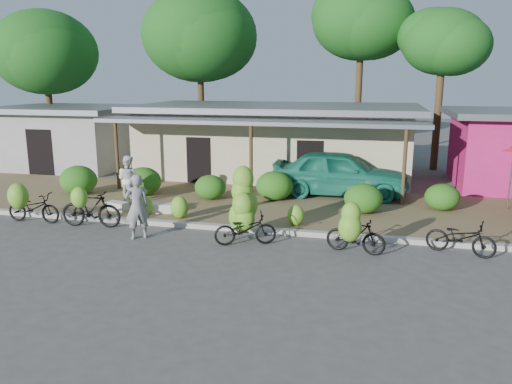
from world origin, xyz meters
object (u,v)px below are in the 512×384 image
tree_near_right (439,40)px  tree_far_center (197,34)px  bike_left (90,208)px  bystander (128,179)px  tree_center_right (358,19)px  tree_back_left (43,51)px  bike_far_right (461,237)px  vendor (137,207)px  sack_far (117,206)px  bike_right (354,231)px  bike_center (244,212)px  bike_far_left (30,205)px  sack_near (160,208)px  teal_van (340,173)px

tree_near_right → tree_far_center: bearing=173.4°
bike_left → bystander: 2.81m
tree_center_right → bystander: (-7.38, -12.56, -6.70)m
tree_far_center → tree_center_right: (9.00, 0.50, 0.64)m
tree_back_left → bike_far_right: size_ratio=4.41×
tree_center_right → vendor: (-5.31, -15.98, -6.74)m
sack_far → bystander: bearing=94.5°
bike_left → bystander: (-0.13, 2.79, 0.35)m
bike_far_right → tree_center_right: bearing=31.1°
bike_right → bike_center: bearing=93.2°
vendor → bystander: bearing=-95.8°
tree_center_right → bike_far_left: size_ratio=5.27×
tree_center_right → bike_right: size_ratio=5.88×
sack_near → tree_back_left: bearing=138.2°
tree_back_left → bike_right: size_ratio=5.00×
tree_near_right → bike_right: size_ratio=4.80×
bike_far_left → bike_right: (10.18, -0.61, 0.06)m
tree_center_right → sack_near: size_ratio=11.43×
tree_back_left → bike_left: bearing=-50.5°
tree_center_right → bystander: 16.03m
sack_near → bystander: (-1.66, 1.03, 0.72)m
vendor → bystander: vendor is taller
bystander → teal_van: size_ratio=0.33×
bike_far_left → bike_center: size_ratio=0.86×
bike_far_left → bystander: bearing=-35.5°
tree_near_right → bike_far_right: (-0.44, -13.24, -5.89)m
bike_far_left → vendor: vendor is taller
tree_center_right → bike_right: (0.83, -15.98, -7.03)m
tree_far_center → bike_right: tree_far_center is taller
teal_van → bike_left: bearing=128.7°
tree_center_right → bike_center: tree_center_right is taller
tree_center_right → bike_center: bearing=-98.3°
tree_back_left → bike_left: tree_back_left is taller
sack_near → tree_near_right: bearing=50.0°
tree_near_right → vendor: 17.65m
tree_back_left → tree_far_center: (8.00, 3.00, 0.98)m
bike_left → vendor: vendor is taller
bike_center → bike_right: size_ratio=1.30×
bike_left → vendor: size_ratio=1.04×
tree_far_center → vendor: size_ratio=5.03×
vendor → teal_van: size_ratio=0.37×
bike_center → sack_far: bike_center is taller
tree_far_center → bike_right: size_ratio=5.78×
tree_back_left → bike_right: bearing=-35.0°
bike_left → bike_right: (8.08, -0.63, 0.02)m
bike_right → bike_far_right: bearing=-63.3°
bike_far_left → teal_van: teal_van is taller
tree_near_right → sack_near: bearing=-130.0°
bike_right → bike_far_right: bike_right is taller
bystander → teal_van: teal_van is taller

